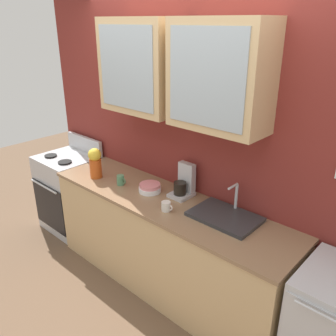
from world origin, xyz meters
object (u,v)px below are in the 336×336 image
object	(u,v)px
bowl_stack	(150,188)
sink_faucet	(225,216)
stove_range	(70,192)
cup_near_bowls	(121,180)
vase	(95,162)
coffee_maker	(184,184)
cup_near_sink	(166,206)

from	to	relation	value
bowl_stack	sink_faucet	bearing A→B (deg)	5.01
stove_range	sink_faucet	distance (m)	2.11
cup_near_bowls	stove_range	bearing A→B (deg)	176.95
vase	coffee_maker	world-z (taller)	vase
cup_near_sink	cup_near_bowls	distance (m)	0.65
stove_range	cup_near_sink	world-z (taller)	stove_range
sink_faucet	coffee_maker	distance (m)	0.50
vase	cup_near_bowls	world-z (taller)	vase
cup_near_bowls	bowl_stack	bearing A→B (deg)	15.64
sink_faucet	cup_near_sink	distance (m)	0.47
cup_near_sink	coffee_maker	bearing A→B (deg)	103.70
stove_range	vase	distance (m)	0.92
vase	stove_range	bearing A→B (deg)	171.64
sink_faucet	cup_near_sink	size ratio (longest dim) A/B	4.87
vase	cup_near_sink	world-z (taller)	vase
stove_range	sink_faucet	bearing A→B (deg)	2.68
bowl_stack	coffee_maker	size ratio (longest dim) A/B	0.69
cup_near_bowls	vase	bearing A→B (deg)	-171.03
bowl_stack	cup_near_sink	xyz separation A→B (m)	(0.34, -0.16, 0.00)
coffee_maker	vase	bearing A→B (deg)	-162.20
bowl_stack	vase	bearing A→B (deg)	-167.70
sink_faucet	cup_near_bowls	bearing A→B (deg)	-171.91
stove_range	bowl_stack	world-z (taller)	stove_range
cup_near_sink	stove_range	bearing A→B (deg)	175.66
stove_range	cup_near_sink	bearing A→B (deg)	-4.34
vase	cup_near_bowls	bearing A→B (deg)	8.97
vase	coffee_maker	size ratio (longest dim) A/B	1.02
sink_faucet	coffee_maker	world-z (taller)	coffee_maker
bowl_stack	cup_near_sink	size ratio (longest dim) A/B	1.86
vase	cup_near_sink	xyz separation A→B (m)	(0.95, -0.02, -0.12)
cup_near_bowls	coffee_maker	distance (m)	0.62
cup_near_sink	bowl_stack	bearing A→B (deg)	155.57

